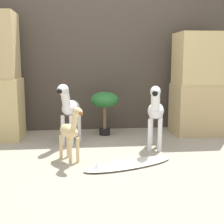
{
  "coord_description": "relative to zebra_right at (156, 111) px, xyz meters",
  "views": [
    {
      "loc": [
        -0.28,
        -2.85,
        1.0
      ],
      "look_at": [
        0.11,
        0.66,
        0.4
      ],
      "focal_mm": 50.0,
      "sensor_mm": 36.0,
      "label": 1
    }
  ],
  "objects": [
    {
      "name": "zebra_right",
      "position": [
        0.0,
        0.0,
        0.0
      ],
      "size": [
        0.27,
        0.5,
        0.72
      ],
      "color": "white",
      "rests_on": "ground_plane"
    },
    {
      "name": "potted_palm_front",
      "position": [
        -0.5,
        0.73,
        0.0
      ],
      "size": [
        0.37,
        0.37,
        0.57
      ],
      "color": "black",
      "rests_on": "ground_plane"
    },
    {
      "name": "wall_back",
      "position": [
        -0.57,
        1.12,
        0.66
      ],
      "size": [
        6.4,
        0.08,
        2.2
      ],
      "color": "#473D33",
      "rests_on": "ground_plane"
    },
    {
      "name": "rock_pillar_right",
      "position": [
        0.77,
        0.68,
        0.21
      ],
      "size": [
        0.68,
        0.52,
        1.34
      ],
      "color": "tan",
      "rests_on": "ground_plane"
    },
    {
      "name": "surfboard",
      "position": [
        -0.39,
        -0.52,
        -0.42
      ],
      "size": [
        0.95,
        0.56,
        0.08
      ],
      "color": "silver",
      "rests_on": "ground_plane"
    },
    {
      "name": "giraffe_figurine",
      "position": [
        -0.93,
        -0.32,
        -0.13
      ],
      "size": [
        0.29,
        0.4,
        0.56
      ],
      "color": "#E0C184",
      "rests_on": "ground_plane"
    },
    {
      "name": "ground_plane",
      "position": [
        -0.57,
        -0.45,
        -0.44
      ],
      "size": [
        14.0,
        14.0,
        0.0
      ],
      "primitive_type": "plane",
      "color": "#9E937F"
    },
    {
      "name": "zebra_left",
      "position": [
        -0.95,
        0.32,
        0.0
      ],
      "size": [
        0.31,
        0.5,
        0.72
      ],
      "color": "white",
      "rests_on": "ground_plane"
    }
  ]
}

